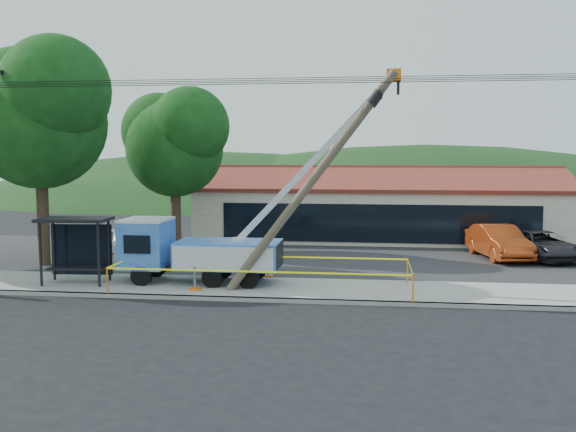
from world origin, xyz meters
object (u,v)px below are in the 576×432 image
Objects in this scene: utility_truck at (198,248)px; car_silver at (123,255)px; car_red at (498,260)px; car_dark at (541,261)px; leaning_pole at (318,173)px; bus_shelter at (77,235)px.

utility_truck is 2.81× the size of car_silver.
car_dark is at bearing -11.24° from car_red.
leaning_pole reaches higher than bus_shelter.
car_silver is at bearing 142.83° from leaning_pole.
utility_truck reaches higher than car_dark.
utility_truck is 2.22× the size of car_dark.
leaning_pole is 1.65× the size of car_red.
leaning_pole is 13.44m from car_red.
car_red is (13.53, 8.02, -1.58)m from utility_truck.
car_silver is (-11.13, 8.44, -4.70)m from leaning_pole.
utility_truck reaches higher than leaning_pole.
bus_shelter is 22.41m from car_dark.
bus_shelter is at bearing -119.92° from car_silver.
bus_shelter is 20.50m from car_red.
car_red is (18.43, 8.72, -2.12)m from bus_shelter.
bus_shelter is (-4.90, -0.71, 0.54)m from utility_truck.
car_silver is at bearing 94.24° from bus_shelter.
car_dark is (2.10, -0.01, 0.00)m from car_red.
car_red is (19.63, 0.85, 0.00)m from car_silver.
leaning_pole is 14.86m from car_dark.
leaning_pole is 2.92× the size of bus_shelter.
bus_shelter reaches higher than car_silver.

